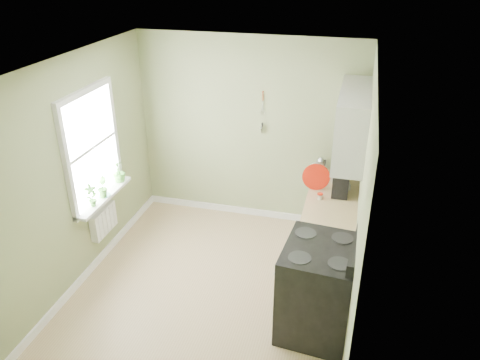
% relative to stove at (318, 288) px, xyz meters
% --- Properties ---
extents(floor, '(3.20, 3.60, 0.02)m').
position_rel_stove_xyz_m(floor, '(-1.28, 0.35, -0.53)').
color(floor, tan).
rests_on(floor, ground).
extents(ceiling, '(3.20, 3.60, 0.02)m').
position_rel_stove_xyz_m(ceiling, '(-1.28, 0.35, 2.19)').
color(ceiling, white).
rests_on(ceiling, wall_back).
extents(wall_back, '(3.20, 0.02, 2.70)m').
position_rel_stove_xyz_m(wall_back, '(-1.28, 2.16, 0.83)').
color(wall_back, '#8D9767').
rests_on(wall_back, floor).
extents(wall_left, '(0.02, 3.60, 2.70)m').
position_rel_stove_xyz_m(wall_left, '(-2.89, 0.35, 0.83)').
color(wall_left, '#8D9767').
rests_on(wall_left, floor).
extents(wall_right, '(0.02, 3.60, 2.70)m').
position_rel_stove_xyz_m(wall_right, '(0.33, 0.35, 0.83)').
color(wall_right, '#8D9767').
rests_on(wall_right, floor).
extents(base_cabinets, '(0.60, 1.60, 0.87)m').
position_rel_stove_xyz_m(base_cabinets, '(0.02, 1.35, -0.09)').
color(base_cabinets, silver).
rests_on(base_cabinets, floor).
extents(countertop, '(0.64, 1.60, 0.04)m').
position_rel_stove_xyz_m(countertop, '(0.01, 1.35, 0.37)').
color(countertop, tan).
rests_on(countertop, base_cabinets).
extents(upper_cabinets, '(0.35, 1.40, 0.80)m').
position_rel_stove_xyz_m(upper_cabinets, '(0.15, 1.45, 1.33)').
color(upper_cabinets, silver).
rests_on(upper_cabinets, wall_right).
extents(window, '(0.06, 1.14, 1.44)m').
position_rel_stove_xyz_m(window, '(-2.86, 0.65, 1.03)').
color(window, white).
rests_on(window, wall_left).
extents(window_sill, '(0.18, 1.14, 0.04)m').
position_rel_stove_xyz_m(window_sill, '(-2.79, 0.65, 0.36)').
color(window_sill, white).
rests_on(window_sill, wall_left).
extents(radiator, '(0.12, 0.50, 0.35)m').
position_rel_stove_xyz_m(radiator, '(-2.82, 0.60, 0.03)').
color(radiator, white).
rests_on(radiator, wall_left).
extents(wall_utensils, '(0.02, 0.14, 0.58)m').
position_rel_stove_xyz_m(wall_utensils, '(-1.08, 2.13, 1.04)').
color(wall_utensils, tan).
rests_on(wall_utensils, wall_back).
extents(stove, '(0.82, 0.91, 1.17)m').
position_rel_stove_xyz_m(stove, '(0.00, 0.00, 0.00)').
color(stove, black).
rests_on(stove, floor).
extents(stand_mixer, '(0.27, 0.36, 0.40)m').
position_rel_stove_xyz_m(stand_mixer, '(0.08, 1.69, 0.55)').
color(stand_mixer, '#B2B2B7').
rests_on(stand_mixer, countertop).
extents(kettle, '(0.21, 0.12, 0.21)m').
position_rel_stove_xyz_m(kettle, '(-0.23, 2.04, 0.49)').
color(kettle, silver).
rests_on(kettle, countertop).
extents(coffee_maker, '(0.20, 0.22, 0.35)m').
position_rel_stove_xyz_m(coffee_maker, '(0.09, 1.38, 0.55)').
color(coffee_maker, black).
rests_on(coffee_maker, countertop).
extents(red_tray, '(0.35, 0.08, 0.35)m').
position_rel_stove_xyz_m(red_tray, '(-0.23, 1.48, 0.56)').
color(red_tray, '#B21A0A').
rests_on(red_tray, countertop).
extents(jar, '(0.07, 0.07, 0.08)m').
position_rel_stove_xyz_m(jar, '(-0.14, 1.23, 0.43)').
color(jar, '#ACA289').
rests_on(jar, countertop).
extents(plant_a, '(0.18, 0.18, 0.29)m').
position_rel_stove_xyz_m(plant_a, '(-2.78, 0.37, 0.52)').
color(plant_a, '#356C23').
rests_on(plant_a, window_sill).
extents(plant_b, '(0.19, 0.19, 0.27)m').
position_rel_stove_xyz_m(plant_b, '(-2.78, 0.62, 0.51)').
color(plant_b, '#356C23').
rests_on(plant_b, window_sill).
extents(plant_c, '(0.18, 0.18, 0.29)m').
position_rel_stove_xyz_m(plant_c, '(-2.78, 1.06, 0.52)').
color(plant_c, '#356C23').
rests_on(plant_c, window_sill).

